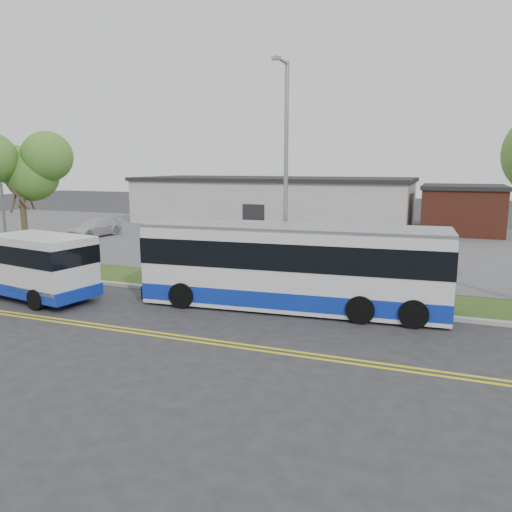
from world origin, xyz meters
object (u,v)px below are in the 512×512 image
at_px(shuttle_bus, 32,264).
at_px(parked_car_b, 94,228).
at_px(transit_bus, 292,267).
at_px(streetlight_far, 0,182).
at_px(parked_car_a, 221,231).
at_px(tree_west, 20,172).
at_px(streetlight_near, 285,171).
at_px(pedestrian, 81,256).

xyz_separation_m(shuttle_bus, parked_car_b, (-9.19, 15.31, -0.67)).
bearing_deg(transit_bus, streetlight_far, 161.90).
bearing_deg(parked_car_a, tree_west, -102.24).
xyz_separation_m(streetlight_near, parked_car_b, (-18.65, 10.66, -4.47)).
distance_m(shuttle_bus, parked_car_a, 16.54).
bearing_deg(pedestrian, tree_west, -48.86).
distance_m(pedestrian, parked_car_b, 14.27).
xyz_separation_m(transit_bus, parked_car_b, (-19.65, 12.79, -0.87)).
bearing_deg(pedestrian, transit_bus, 139.64).
bearing_deg(transit_bus, parked_car_a, 119.77).
relative_size(transit_bus, parked_car_a, 2.52).
bearing_deg(streetlight_far, shuttle_bus, -37.57).
height_order(shuttle_bus, parked_car_a, shuttle_bus).
relative_size(streetlight_near, pedestrian, 4.94).
bearing_deg(shuttle_bus, parked_car_a, 96.87).
bearing_deg(pedestrian, streetlight_near, 150.91).
bearing_deg(streetlight_far, streetlight_near, -8.05).
height_order(streetlight_near, pedestrian, streetlight_near).
distance_m(streetlight_far, parked_car_a, 14.36).
bearing_deg(parked_car_b, shuttle_bus, -51.90).
bearing_deg(tree_west, streetlight_near, -1.80).
bearing_deg(streetlight_near, shuttle_bus, -153.87).
height_order(tree_west, streetlight_near, streetlight_near).
distance_m(streetlight_near, transit_bus, 4.30).
relative_size(transit_bus, parked_car_b, 2.58).
xyz_separation_m(tree_west, transit_bus, (15.99, -2.60, -3.49)).
height_order(tree_west, parked_car_b, tree_west).
bearing_deg(shuttle_bus, streetlight_near, 36.15).
distance_m(shuttle_bus, transit_bus, 10.76).
xyz_separation_m(transit_bus, pedestrian, (-11.18, 1.30, -0.57)).
distance_m(streetlight_far, transit_bus, 20.76).
height_order(streetlight_far, parked_car_a, streetlight_far).
height_order(streetlight_near, streetlight_far, streetlight_near).
height_order(tree_west, shuttle_bus, tree_west).
bearing_deg(pedestrian, parked_car_a, -131.06).
distance_m(streetlight_near, pedestrian, 11.04).
bearing_deg(streetlight_near, tree_west, 178.20).
bearing_deg(shuttle_bus, transit_bus, 23.55).
distance_m(streetlight_far, shuttle_bus, 12.40).
bearing_deg(tree_west, parked_car_a, 60.51).
relative_size(streetlight_near, parked_car_b, 2.08).
bearing_deg(streetlight_far, pedestrian, -21.76).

